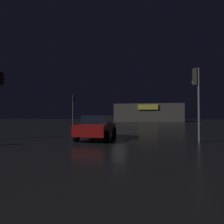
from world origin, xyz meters
TOP-DOWN VIEW (x-y plane):
  - ground_plane at (0.00, 0.00)m, footprint 120.00×120.00m
  - store_building at (4.49, 30.54)m, footprint 17.03×8.75m
  - traffic_signal_main at (-7.01, 7.11)m, footprint 0.42×0.42m
  - traffic_signal_cross_left at (6.07, -6.25)m, footprint 0.42×0.42m
  - car_near at (-0.06, -5.86)m, footprint 2.10×4.13m

SIDE VIEW (x-z plane):
  - ground_plane at x=0.00m, z-range 0.00..0.00m
  - car_near at x=-0.06m, z-range 0.03..1.59m
  - store_building at x=4.49m, z-range 0.00..4.55m
  - traffic_signal_cross_left at x=6.07m, z-range 1.02..5.36m
  - traffic_signal_main at x=-7.01m, z-range 0.94..5.50m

